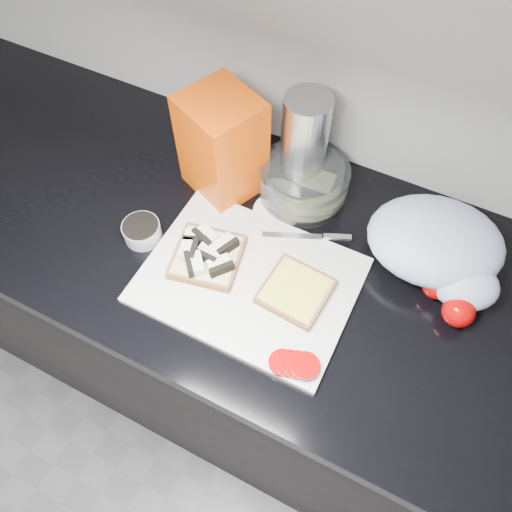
{
  "coord_description": "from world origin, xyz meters",
  "views": [
    {
      "loc": [
        0.15,
        0.69,
        1.74
      ],
      "look_at": [
        -0.08,
        1.15,
        0.95
      ],
      "focal_mm": 35.0,
      "sensor_mm": 36.0,
      "label": 1
    }
  ],
  "objects_px": {
    "cutting_board": "(249,280)",
    "glass_bowl": "(304,182)",
    "steel_canister": "(304,144)",
    "bread_bag": "(222,145)"
  },
  "relations": [
    {
      "from": "bread_bag",
      "to": "glass_bowl",
      "type": "bearing_deg",
      "value": 39.53
    },
    {
      "from": "cutting_board",
      "to": "steel_canister",
      "type": "distance_m",
      "value": 0.3
    },
    {
      "from": "cutting_board",
      "to": "steel_canister",
      "type": "height_order",
      "value": "steel_canister"
    },
    {
      "from": "cutting_board",
      "to": "glass_bowl",
      "type": "relative_size",
      "value": 2.12
    },
    {
      "from": "cutting_board",
      "to": "glass_bowl",
      "type": "distance_m",
      "value": 0.25
    },
    {
      "from": "bread_bag",
      "to": "steel_canister",
      "type": "height_order",
      "value": "steel_canister"
    },
    {
      "from": "cutting_board",
      "to": "bread_bag",
      "type": "distance_m",
      "value": 0.28
    },
    {
      "from": "bread_bag",
      "to": "steel_canister",
      "type": "distance_m",
      "value": 0.17
    },
    {
      "from": "glass_bowl",
      "to": "bread_bag",
      "type": "height_order",
      "value": "bread_bag"
    },
    {
      "from": "glass_bowl",
      "to": "bread_bag",
      "type": "relative_size",
      "value": 0.84
    }
  ]
}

